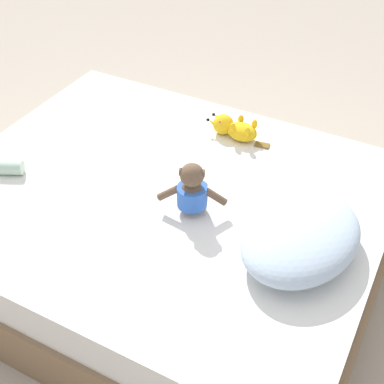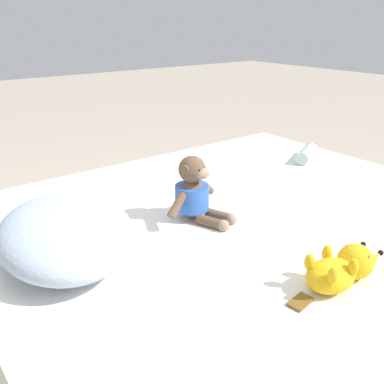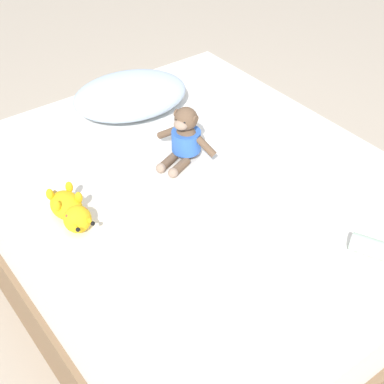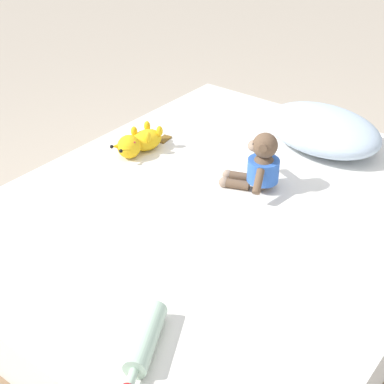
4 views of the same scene
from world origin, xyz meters
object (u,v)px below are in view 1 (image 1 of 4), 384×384
at_px(bed, 164,230).
at_px(plush_yellow_creature, 234,128).
at_px(pillow, 301,237).
at_px(plush_monkey, 192,191).

height_order(bed, plush_yellow_creature, plush_yellow_creature).
xyz_separation_m(pillow, plush_monkey, (-0.03, -0.47, 0.02)).
bearing_deg(plush_yellow_creature, pillow, 42.26).
xyz_separation_m(plush_monkey, plush_yellow_creature, (-0.56, -0.07, -0.05)).
distance_m(bed, plush_monkey, 0.38).
bearing_deg(pillow, plush_yellow_creature, -137.74).
height_order(bed, pillow, pillow).
height_order(pillow, plush_yellow_creature, pillow).
height_order(pillow, plush_monkey, plush_monkey).
height_order(plush_monkey, plush_yellow_creature, plush_monkey).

